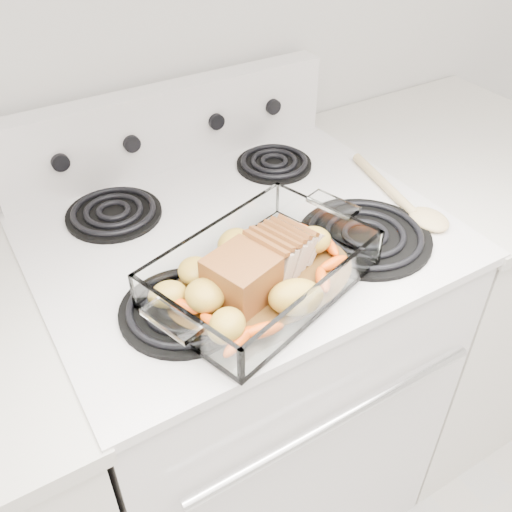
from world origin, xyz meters
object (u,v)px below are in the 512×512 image
electric_range (240,376)px  pork_roast (255,267)px  baking_dish (262,276)px  counter_right (436,287)px

electric_range → pork_roast: (-0.06, -0.18, 0.51)m
baking_dish → pork_roast: 0.03m
counter_right → baking_dish: 0.89m
electric_range → counter_right: bearing=-0.1°
electric_range → counter_right: size_ratio=1.20×
electric_range → pork_roast: bearing=-109.6°
electric_range → baking_dish: (-0.05, -0.18, 0.48)m
electric_range → counter_right: 0.67m
electric_range → pork_roast: electric_range is taller
counter_right → electric_range: bearing=179.9°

